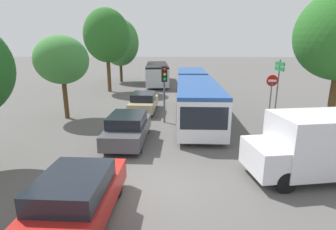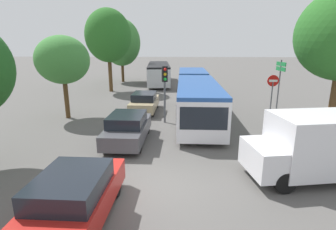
% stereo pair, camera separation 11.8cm
% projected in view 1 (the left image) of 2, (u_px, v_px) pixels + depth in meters
% --- Properties ---
extents(ground_plane, '(200.00, 200.00, 0.00)m').
position_uv_depth(ground_plane, '(157.00, 185.00, 8.89)').
color(ground_plane, '#565451').
extents(articulated_bus, '(2.51, 16.07, 2.38)m').
position_uv_depth(articulated_bus, '(194.00, 90.00, 19.22)').
color(articulated_bus, silver).
rests_on(articulated_bus, ground).
extents(city_bus_rear, '(3.37, 11.23, 2.38)m').
position_uv_depth(city_bus_rear, '(157.00, 72.00, 32.19)').
color(city_bus_rear, silver).
rests_on(city_bus_rear, ground).
extents(queued_car_red, '(1.82, 4.17, 1.44)m').
position_uv_depth(queued_car_red, '(76.00, 199.00, 6.79)').
color(queued_car_red, '#B21E19').
rests_on(queued_car_red, ground).
extents(queued_car_graphite, '(1.81, 4.14, 1.43)m').
position_uv_depth(queued_car_graphite, '(128.00, 128.00, 12.61)').
color(queued_car_graphite, '#47474C').
rests_on(queued_car_graphite, ground).
extents(queued_car_tan, '(1.73, 3.96, 1.37)m').
position_uv_depth(queued_car_tan, '(144.00, 102.00, 18.49)').
color(queued_car_tan, tan).
rests_on(queued_car_tan, ground).
extents(white_van, '(5.26, 2.76, 2.31)m').
position_uv_depth(white_van, '(325.00, 144.00, 9.17)').
color(white_van, silver).
rests_on(white_van, ground).
extents(traffic_light, '(0.37, 0.39, 3.40)m').
position_uv_depth(traffic_light, '(164.00, 82.00, 15.40)').
color(traffic_light, '#56595E').
rests_on(traffic_light, ground).
extents(no_entry_sign, '(0.70, 0.08, 2.82)m').
position_uv_depth(no_entry_sign, '(271.00, 90.00, 16.28)').
color(no_entry_sign, '#56595E').
rests_on(no_entry_sign, ground).
extents(direction_sign_post, '(0.17, 1.40, 3.60)m').
position_uv_depth(direction_sign_post, '(279.00, 75.00, 18.70)').
color(direction_sign_post, '#56595E').
rests_on(direction_sign_post, ground).
extents(tree_left_mid, '(3.27, 3.27, 5.19)m').
position_uv_depth(tree_left_mid, '(62.00, 61.00, 16.16)').
color(tree_left_mid, '#51381E').
rests_on(tree_left_mid, ground).
extents(tree_left_far, '(4.46, 4.46, 8.05)m').
position_uv_depth(tree_left_far, '(107.00, 37.00, 25.36)').
color(tree_left_far, '#51381E').
rests_on(tree_left_far, ground).
extents(tree_left_distant, '(4.70, 4.70, 7.78)m').
position_uv_depth(tree_left_distant, '(120.00, 43.00, 32.59)').
color(tree_left_distant, '#51381E').
rests_on(tree_left_distant, ground).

